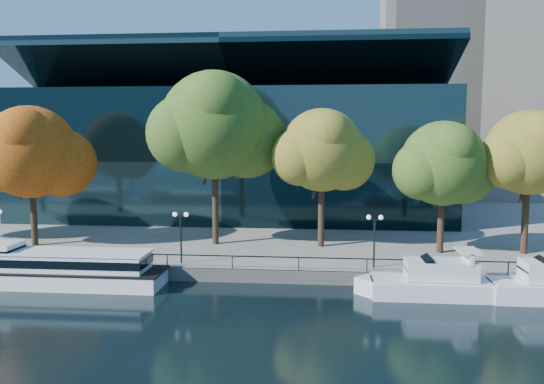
# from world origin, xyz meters

# --- Properties ---
(ground) EXTENTS (160.00, 160.00, 0.00)m
(ground) POSITION_xyz_m (0.00, 0.00, 0.00)
(ground) COLOR black
(ground) RESTS_ON ground
(promenade) EXTENTS (90.00, 67.08, 1.00)m
(promenade) POSITION_xyz_m (0.00, 36.38, 0.50)
(promenade) COLOR slate
(promenade) RESTS_ON ground
(railing) EXTENTS (88.20, 0.08, 0.99)m
(railing) POSITION_xyz_m (0.00, 3.25, 1.94)
(railing) COLOR black
(railing) RESTS_ON promenade
(convention_building) EXTENTS (50.00, 24.57, 21.43)m
(convention_building) POSITION_xyz_m (-4.00, 31.79, 8.51)
(convention_building) COLOR black
(convention_building) RESTS_ON ground
(tour_boat) EXTENTS (16.36, 3.65, 3.11)m
(tour_boat) POSITION_xyz_m (-12.56, 1.06, 1.32)
(tour_boat) COLOR white
(tour_boat) RESTS_ON ground
(cruiser_near) EXTENTS (11.49, 2.96, 3.33)m
(cruiser_near) POSITION_xyz_m (14.79, 0.82, 1.03)
(cruiser_near) COLOR silver
(cruiser_near) RESTS_ON ground
(tree_1) EXTENTS (10.27, 8.42, 12.54)m
(tree_1) POSITION_xyz_m (-19.02, 9.69, 9.26)
(tree_1) COLOR black
(tree_1) RESTS_ON promenade
(tree_2) EXTENTS (12.20, 10.00, 15.68)m
(tree_2) POSITION_xyz_m (-2.80, 11.84, 11.59)
(tree_2) COLOR black
(tree_2) RESTS_ON promenade
(tree_3) EXTENTS (9.17, 7.52, 12.29)m
(tree_3) POSITION_xyz_m (6.78, 11.65, 9.45)
(tree_3) COLOR black
(tree_3) RESTS_ON promenade
(tree_4) EXTENTS (8.89, 7.29, 11.15)m
(tree_4) POSITION_xyz_m (16.86, 10.11, 8.43)
(tree_4) COLOR black
(tree_4) RESTS_ON promenade
(tree_5) EXTENTS (8.84, 7.25, 12.06)m
(tree_5) POSITION_xyz_m (23.85, 10.47, 9.36)
(tree_5) COLOR black
(tree_5) RESTS_ON promenade
(lamp_1) EXTENTS (1.26, 0.36, 4.03)m
(lamp_1) POSITION_xyz_m (-4.24, 4.50, 3.98)
(lamp_1) COLOR black
(lamp_1) RESTS_ON promenade
(lamp_2) EXTENTS (1.26, 0.36, 4.03)m
(lamp_2) POSITION_xyz_m (10.62, 4.50, 3.98)
(lamp_2) COLOR black
(lamp_2) RESTS_ON promenade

